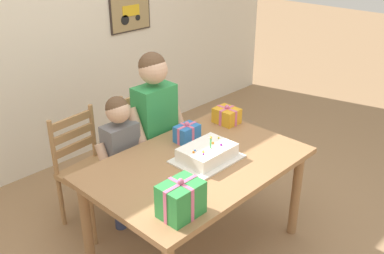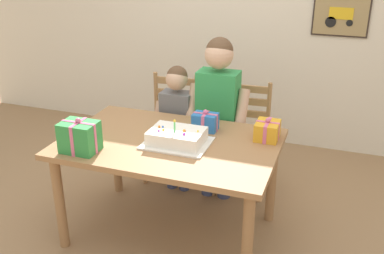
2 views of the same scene
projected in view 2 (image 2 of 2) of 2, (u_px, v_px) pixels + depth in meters
ground_plane at (171, 231)px, 3.38m from camera, size 20.00×20.00×0.00m
back_wall at (240, 16)px, 4.53m from camera, size 6.40×0.11×2.60m
dining_table at (170, 153)px, 3.12m from camera, size 1.48×0.97×0.75m
birthday_cake at (177, 138)px, 3.03m from camera, size 0.44×0.34×0.19m
gift_box_red_large at (267, 130)px, 3.10m from camera, size 0.16×0.19×0.16m
gift_box_beside_cake at (205, 122)px, 3.24m from camera, size 0.18×0.13×0.16m
gift_box_corner_small at (80, 137)px, 2.91m from camera, size 0.24×0.18×0.24m
chair_left at (172, 127)px, 4.03m from camera, size 0.46×0.46×0.92m
chair_right at (242, 137)px, 3.84m from camera, size 0.45×0.45×0.92m
child_older at (218, 105)px, 3.54m from camera, size 0.49×0.28×1.36m
child_younger at (177, 117)px, 3.70m from camera, size 0.40×0.23×1.10m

